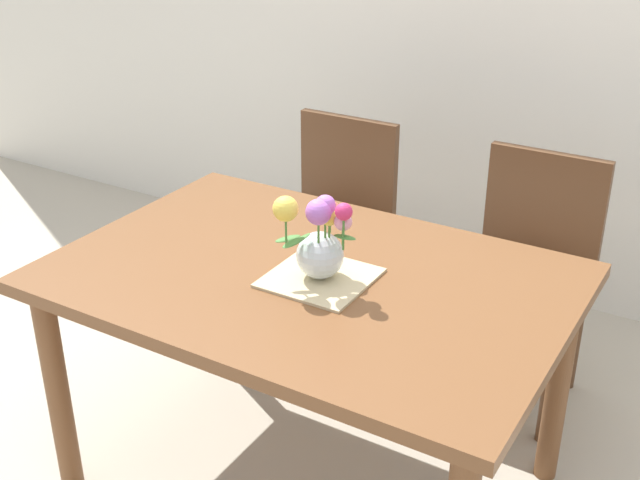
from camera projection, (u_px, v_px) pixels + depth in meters
The scene contains 6 objects.
ground_plane at pixel (311, 478), 2.59m from camera, with size 12.00×12.00×0.00m, color #B7AD99.
dining_table at pixel (309, 301), 2.30m from camera, with size 1.44×0.98×0.75m.
chair_left at pixel (334, 216), 3.19m from camera, with size 0.42×0.42×0.90m.
chair_right at pixel (529, 263), 2.82m from camera, with size 0.42×0.42×0.90m.
placemat at pixel (320, 278), 2.22m from camera, with size 0.28×0.28×0.01m, color #CCB789.
flower_vase at pixel (319, 239), 2.17m from camera, with size 0.22×0.20×0.25m.
Camera 1 is at (1.05, -1.70, 1.81)m, focal length 45.17 mm.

